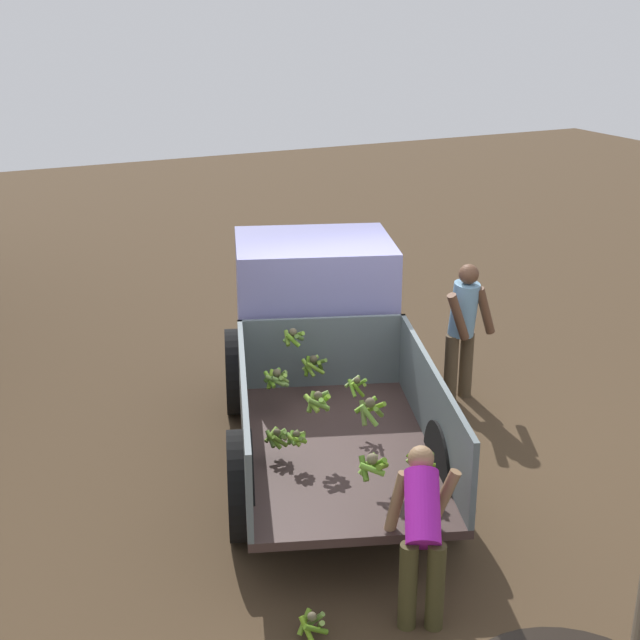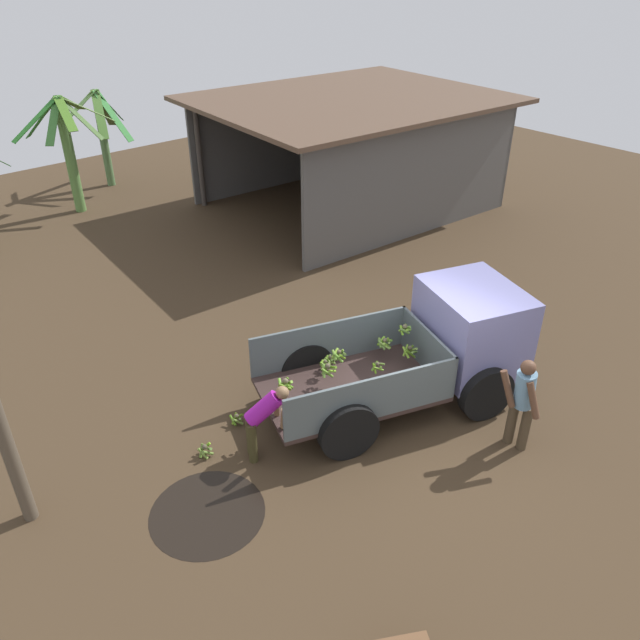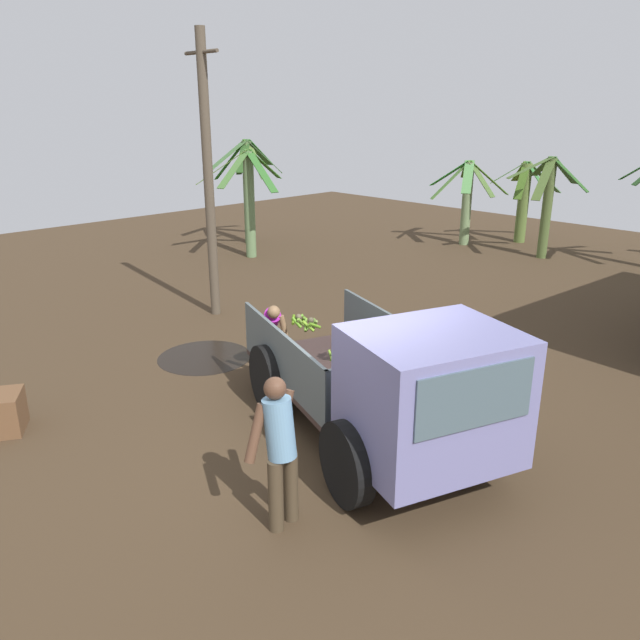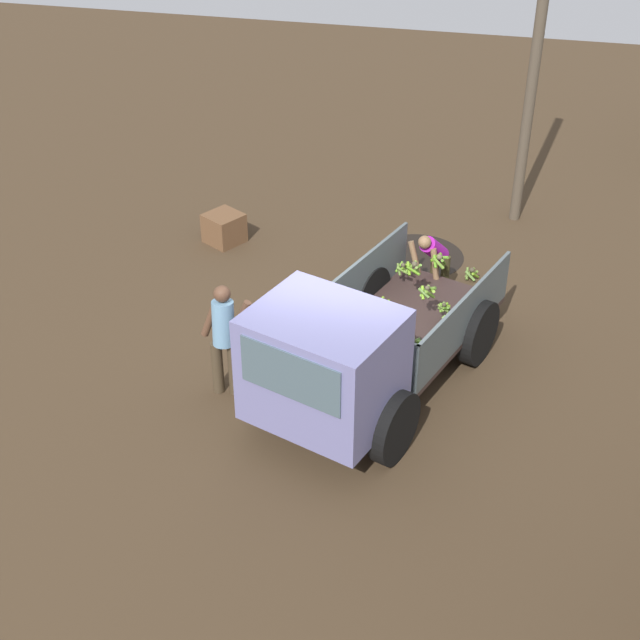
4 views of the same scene
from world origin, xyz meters
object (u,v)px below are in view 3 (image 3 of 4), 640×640
at_px(utility_pole, 208,177).
at_px(banana_bunch_on_ground_1, 312,353).
at_px(cargo_truck, 404,392).
at_px(banana_bunch_on_ground_0, 270,345).
at_px(person_worker_loading, 270,331).
at_px(person_foreground_visitor, 279,445).

distance_m(utility_pole, banana_bunch_on_ground_1, 4.28).
xyz_separation_m(cargo_truck, banana_bunch_on_ground_1, (-3.25, 1.59, -0.91)).
relative_size(utility_pole, banana_bunch_on_ground_1, 23.73).
height_order(utility_pole, banana_bunch_on_ground_0, utility_pole).
relative_size(banana_bunch_on_ground_0, banana_bunch_on_ground_1, 1.08).
distance_m(cargo_truck, person_worker_loading, 3.41).
relative_size(utility_pole, person_worker_loading, 4.44).
distance_m(person_foreground_visitor, banana_bunch_on_ground_0, 4.94).
bearing_deg(banana_bunch_on_ground_1, utility_pole, 175.16).
relative_size(utility_pole, person_foreground_visitor, 3.35).
bearing_deg(banana_bunch_on_ground_0, banana_bunch_on_ground_1, 20.34).
height_order(utility_pole, person_worker_loading, utility_pole).
distance_m(person_foreground_visitor, person_worker_loading, 3.95).
bearing_deg(cargo_truck, banana_bunch_on_ground_1, 173.20).
bearing_deg(utility_pole, banana_bunch_on_ground_1, -4.84).
xyz_separation_m(cargo_truck, banana_bunch_on_ground_0, (-4.05, 1.29, -0.90)).
relative_size(utility_pole, banana_bunch_on_ground_0, 21.94).
relative_size(person_foreground_visitor, banana_bunch_on_ground_0, 6.55).
xyz_separation_m(utility_pole, person_foreground_visitor, (6.31, -3.60, -1.92)).
xyz_separation_m(person_worker_loading, banana_bunch_on_ground_0, (-0.73, 0.58, -0.61)).
distance_m(banana_bunch_on_ground_0, banana_bunch_on_ground_1, 0.85).
relative_size(person_worker_loading, banana_bunch_on_ground_0, 4.94).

